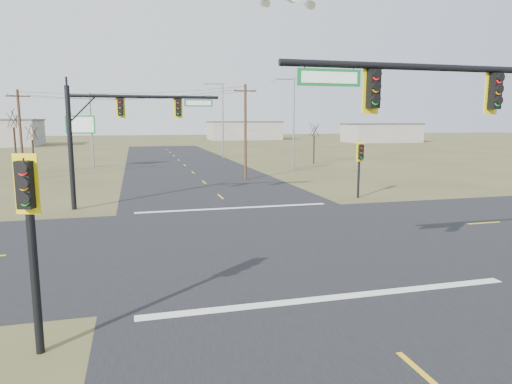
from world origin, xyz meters
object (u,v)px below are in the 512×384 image
at_px(utility_pole_far, 21,133).
at_px(bare_tree_a, 32,132).
at_px(streetlight_a, 292,118).
at_px(utility_pole_near, 245,130).
at_px(bare_tree_c, 314,129).
at_px(streetlight_c, 93,125).
at_px(bare_tree_b, 13,118).
at_px(pedestal_signal_sw, 28,212).
at_px(streetlight_b, 221,116).
at_px(mast_arm_near, 503,120).
at_px(highway_sign, 81,131).
at_px(mast_arm_far, 119,121).
at_px(pedestal_signal_ne, 360,157).

distance_m(utility_pole_far, bare_tree_a, 6.15).
bearing_deg(streetlight_a, utility_pole_far, -151.63).
distance_m(utility_pole_near, bare_tree_c, 18.02).
relative_size(streetlight_c, bare_tree_b, 1.22).
relative_size(pedestal_signal_sw, bare_tree_a, 0.87).
relative_size(streetlight_b, bare_tree_a, 2.00).
xyz_separation_m(mast_arm_near, utility_pole_near, (-0.96, 29.27, -0.91)).
relative_size(mast_arm_near, streetlight_c, 1.25).
bearing_deg(streetlight_b, streetlight_c, -138.96).
distance_m(pedestal_signal_sw, bare_tree_a, 41.77).
relative_size(highway_sign, bare_tree_c, 1.08).
distance_m(mast_arm_near, streetlight_b, 54.31).
relative_size(streetlight_b, bare_tree_c, 1.95).
bearing_deg(streetlight_c, mast_arm_far, -85.18).
xyz_separation_m(mast_arm_near, pedestal_signal_ne, (4.40, 17.29, -2.50)).
xyz_separation_m(utility_pole_near, highway_sign, (-15.57, 13.51, -0.30)).
height_order(utility_pole_near, streetlight_a, streetlight_a).
distance_m(utility_pole_near, highway_sign, 20.62).
distance_m(utility_pole_near, bare_tree_a, 22.94).
xyz_separation_m(utility_pole_far, bare_tree_c, (31.93, 8.40, 0.06)).
relative_size(pedestal_signal_sw, streetlight_a, 0.47).
bearing_deg(pedestal_signal_ne, bare_tree_c, 77.31).
bearing_deg(pedestal_signal_ne, streetlight_a, 87.26).
bearing_deg(streetlight_c, streetlight_b, 23.09).
distance_m(mast_arm_far, streetlight_b, 38.58).
relative_size(pedestal_signal_ne, highway_sign, 0.66).
bearing_deg(bare_tree_b, streetlight_a, -20.09).
bearing_deg(streetlight_b, highway_sign, -132.43).
distance_m(highway_sign, streetlight_b, 21.44).
bearing_deg(mast_arm_near, utility_pole_far, 110.72).
bearing_deg(streetlight_b, bare_tree_b, -151.12).
distance_m(highway_sign, streetlight_c, 3.45).
distance_m(utility_pole_near, streetlight_b, 25.18).
bearing_deg(bare_tree_c, mast_arm_far, -132.87).
relative_size(highway_sign, streetlight_c, 0.69).
relative_size(mast_arm_near, streetlight_a, 1.08).
distance_m(streetlight_a, streetlight_b, 18.18).
height_order(mast_arm_far, utility_pole_far, utility_pole_far).
xyz_separation_m(utility_pole_near, bare_tree_a, (-20.09, 11.07, -0.25)).
height_order(mast_arm_far, bare_tree_c, mast_arm_far).
bearing_deg(bare_tree_a, bare_tree_c, 4.00).
bearing_deg(utility_pole_near, bare_tree_c, 47.68).
xyz_separation_m(streetlight_a, bare_tree_b, (-30.53, 11.17, 0.04)).
height_order(utility_pole_near, bare_tree_b, utility_pole_near).
relative_size(streetlight_a, bare_tree_a, 1.86).
distance_m(pedestal_signal_sw, utility_pole_far, 35.69).
relative_size(pedestal_signal_ne, streetlight_c, 0.46).
distance_m(pedestal_signal_ne, pedestal_signal_sw, 25.07).
distance_m(pedestal_signal_sw, streetlight_c, 46.74).
distance_m(utility_pole_far, bare_tree_b, 14.24).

